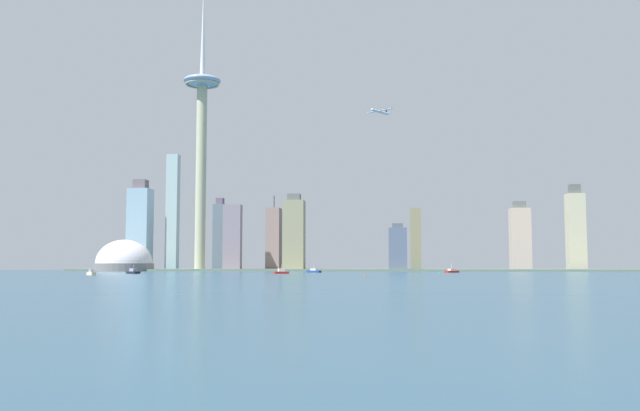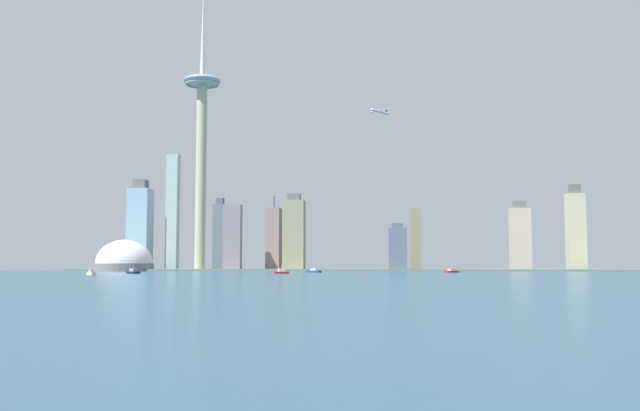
{
  "view_description": "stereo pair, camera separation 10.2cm",
  "coord_description": "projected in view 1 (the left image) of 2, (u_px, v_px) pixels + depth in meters",
  "views": [
    {
      "loc": [
        44.99,
        -406.61,
        8.49
      ],
      "look_at": [
        -36.21,
        420.05,
        78.8
      ],
      "focal_mm": 38.83,
      "sensor_mm": 36.0,
      "label": 1
    },
    {
      "loc": [
        45.09,
        -406.6,
        8.49
      ],
      "look_at": [
        -36.21,
        420.05,
        78.8
      ],
      "focal_mm": 38.83,
      "sensor_mm": 36.0,
      "label": 2
    }
  ],
  "objects": [
    {
      "name": "boat_0",
      "position": [
        281.0,
        272.0,
        601.62
      ],
      "size": [
        13.36,
        10.17,
        8.0
      ],
      "rotation": [
        0.0,
        0.0,
        0.52
      ],
      "color": "red",
      "rests_on": "ground"
    },
    {
      "name": "boat_4",
      "position": [
        133.0,
        272.0,
        605.6
      ],
      "size": [
        15.43,
        14.45,
        7.62
      ],
      "rotation": [
        0.0,
        0.0,
        5.57
      ],
      "color": "black",
      "rests_on": "ground"
    },
    {
      "name": "skyscraper_9",
      "position": [
        416.0,
        239.0,
        883.45
      ],
      "size": [
        12.98,
        19.91,
        79.76
      ],
      "color": "#7E7A5B",
      "rests_on": "ground"
    },
    {
      "name": "airplane",
      "position": [
        380.0,
        112.0,
        865.5
      ],
      "size": [
        32.48,
        30.81,
        8.35
      ],
      "rotation": [
        0.0,
        0.0,
        4.09
      ],
      "color": "silver"
    },
    {
      "name": "skyscraper_4",
      "position": [
        576.0,
        230.0,
        851.63
      ],
      "size": [
        20.97,
        19.96,
        106.61
      ],
      "color": "#B9B191",
      "rests_on": "ground"
    },
    {
      "name": "ground_plane",
      "position": [
        311.0,
        278.0,
        406.88
      ],
      "size": [
        6000.0,
        6000.0,
        0.0
      ],
      "primitive_type": "plane",
      "color": "#27495E"
    },
    {
      "name": "skyscraper_2",
      "position": [
        398.0,
        249.0,
        805.45
      ],
      "size": [
        21.08,
        19.11,
        55.59
      ],
      "color": "slate",
      "rests_on": "ground"
    },
    {
      "name": "skyscraper_5",
      "position": [
        220.0,
        236.0,
        897.05
      ],
      "size": [
        14.92,
        18.0,
        94.03
      ],
      "color": "slate",
      "rests_on": "ground"
    },
    {
      "name": "skyscraper_3",
      "position": [
        173.0,
        212.0,
        903.87
      ],
      "size": [
        15.18,
        13.44,
        151.86
      ],
      "color": "#9CB6B9",
      "rests_on": "ground"
    },
    {
      "name": "observation_tower",
      "position": [
        202.0,
        126.0,
        859.12
      ],
      "size": [
        46.32,
        46.32,
        363.45
      ],
      "color": "#ACAF8D",
      "rests_on": "ground"
    },
    {
      "name": "skyscraper_1",
      "position": [
        232.0,
        238.0,
        828.04
      ],
      "size": [
        21.24,
        12.2,
        79.36
      ],
      "color": "gray",
      "rests_on": "ground"
    },
    {
      "name": "channel_buoy_0",
      "position": [
        365.0,
        275.0,
        450.71
      ],
      "size": [
        1.04,
        1.04,
        2.53
      ],
      "primitive_type": "cone",
      "color": "#E54C19",
      "rests_on": "ground"
    },
    {
      "name": "boat_3",
      "position": [
        314.0,
        271.0,
        681.18
      ],
      "size": [
        15.58,
        12.89,
        9.71
      ],
      "rotation": [
        0.0,
        0.0,
        2.53
      ],
      "color": "navy",
      "rests_on": "ground"
    },
    {
      "name": "boat_1",
      "position": [
        91.0,
        273.0,
        531.25
      ],
      "size": [
        9.3,
        8.9,
        4.25
      ],
      "rotation": [
        0.0,
        0.0,
        2.4
      ],
      "color": "beige",
      "rests_on": "ground"
    },
    {
      "name": "skyscraper_8",
      "position": [
        274.0,
        239.0,
        869.25
      ],
      "size": [
        17.22,
        25.37,
        94.47
      ],
      "color": "gray",
      "rests_on": "ground"
    },
    {
      "name": "skyscraper_0",
      "position": [
        520.0,
        238.0,
        905.78
      ],
      "size": [
        25.86,
        20.08,
        90.53
      ],
      "color": "#BDA592",
      "rests_on": "ground"
    },
    {
      "name": "skyscraper_6",
      "position": [
        294.0,
        234.0,
        838.06
      ],
      "size": [
        25.68,
        22.25,
        93.45
      ],
      "color": "gray",
      "rests_on": "ground"
    },
    {
      "name": "waterfront_pier",
      "position": [
        350.0,
        270.0,
        820.68
      ],
      "size": [
        677.42,
        67.84,
        2.53
      ],
      "primitive_type": "cube",
      "color": "slate",
      "rests_on": "ground"
    },
    {
      "name": "channel_buoy_1",
      "position": [
        439.0,
        272.0,
        632.29
      ],
      "size": [
        1.1,
        1.1,
        1.87
      ],
      "primitive_type": "cone",
      "color": "green",
      "rests_on": "ground"
    },
    {
      "name": "skyscraper_7",
      "position": [
        140.0,
        228.0,
        893.84
      ],
      "size": [
        27.39,
        26.36,
        117.57
      ],
      "color": "#8AACC1",
      "rests_on": "ground"
    },
    {
      "name": "boat_2",
      "position": [
        452.0,
        271.0,
        675.77
      ],
      "size": [
        15.31,
        14.39,
        9.64
      ],
      "rotation": [
        0.0,
        0.0,
        0.72
      ],
      "color": "#AD2020",
      "rests_on": "ground"
    },
    {
      "name": "stadium_dome",
      "position": [
        124.0,
        264.0,
        829.14
      ],
      "size": [
        70.3,
        70.3,
        56.67
      ],
      "color": "slate",
      "rests_on": "ground"
    }
  ]
}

